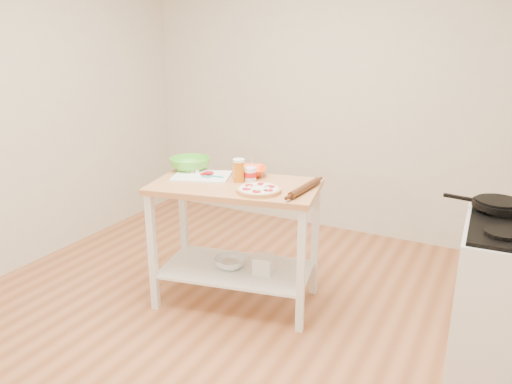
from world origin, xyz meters
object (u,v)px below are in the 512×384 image
object	(u,v)px
green_bowl	(190,164)
cutting_board	(201,176)
prep_island	(236,218)
knife	(200,169)
spatula	(212,177)
yogurt_tub	(250,174)
beer_pint	(239,170)
shelf_bin	(263,264)
orange_bowl	(249,172)
rolling_pin	(305,188)
skillet	(497,204)
shelf_glass_bowl	(230,263)
pizza	(259,190)

from	to	relation	value
green_bowl	cutting_board	bearing A→B (deg)	-32.12
prep_island	knife	size ratio (longest dim) A/B	5.40
cutting_board	spatula	xyz separation A→B (m)	(0.10, -0.01, 0.01)
yogurt_tub	beer_pint	bearing A→B (deg)	-145.86
beer_pint	shelf_bin	xyz separation A→B (m)	(0.21, -0.03, -0.66)
knife	green_bowl	xyz separation A→B (m)	(-0.08, -0.01, 0.03)
orange_bowl	rolling_pin	world-z (taller)	orange_bowl
skillet	shelf_glass_bowl	size ratio (longest dim) A/B	1.89
rolling_pin	skillet	bearing A→B (deg)	2.88
cutting_board	rolling_pin	xyz separation A→B (m)	(0.79, 0.02, 0.02)
knife	cutting_board	bearing A→B (deg)	-85.76
cutting_board	rolling_pin	distance (m)	0.79
skillet	cutting_board	xyz separation A→B (m)	(-1.93, -0.07, -0.07)
cutting_board	rolling_pin	world-z (taller)	rolling_pin
pizza	cutting_board	xyz separation A→B (m)	(-0.53, 0.13, -0.01)
shelf_glass_bowl	shelf_bin	distance (m)	0.26
pizza	shelf_glass_bowl	size ratio (longest dim) A/B	1.27
prep_island	beer_pint	size ratio (longest dim) A/B	7.73
beer_pint	pizza	bearing A→B (deg)	-32.50
cutting_board	spatula	size ratio (longest dim) A/B	3.22
orange_bowl	green_bowl	world-z (taller)	green_bowl
knife	shelf_bin	world-z (taller)	knife
rolling_pin	shelf_bin	world-z (taller)	rolling_pin
pizza	beer_pint	bearing A→B (deg)	147.50
green_bowl	shelf_bin	world-z (taller)	green_bowl
yogurt_tub	shelf_glass_bowl	xyz separation A→B (m)	(-0.11, -0.11, -0.65)
skillet	beer_pint	xyz separation A→B (m)	(-1.63, -0.06, 0.01)
prep_island	knife	bearing A→B (deg)	157.61
pizza	yogurt_tub	distance (m)	0.26
skillet	orange_bowl	size ratio (longest dim) A/B	1.77
shelf_bin	knife	bearing A→B (deg)	166.99
prep_island	spatula	size ratio (longest dim) A/B	8.34
prep_island	spatula	distance (m)	0.34
skillet	yogurt_tub	size ratio (longest dim) A/B	2.48
knife	green_bowl	bearing A→B (deg)	156.84
spatula	skillet	bearing A→B (deg)	-4.17
shelf_bin	rolling_pin	bearing A→B (deg)	6.67
knife	skillet	bearing A→B (deg)	-35.13
skillet	green_bowl	size ratio (longest dim) A/B	1.45
knife	rolling_pin	bearing A→B (deg)	-40.59
prep_island	orange_bowl	size ratio (longest dim) A/B	5.01
skillet	spatula	size ratio (longest dim) A/B	2.94
cutting_board	spatula	bearing A→B (deg)	-26.97
skillet	beer_pint	distance (m)	1.63
pizza	spatula	xyz separation A→B (m)	(-0.44, 0.12, -0.00)
cutting_board	shelf_glass_bowl	distance (m)	0.67
cutting_board	green_bowl	size ratio (longest dim) A/B	1.58
spatula	orange_bowl	world-z (taller)	orange_bowl
knife	orange_bowl	xyz separation A→B (m)	(0.39, 0.06, 0.01)
knife	orange_bowl	size ratio (longest dim) A/B	0.93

